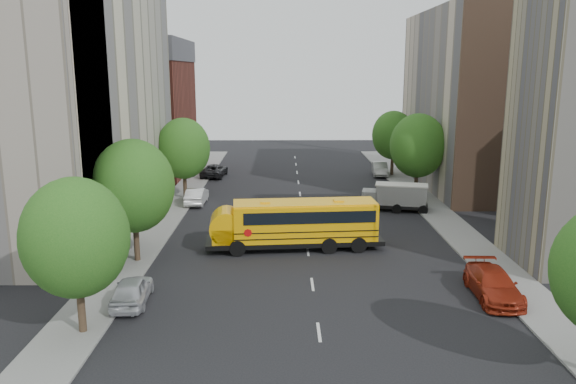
{
  "coord_description": "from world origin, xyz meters",
  "views": [
    {
      "loc": [
        -1.66,
        -38.24,
        11.99
      ],
      "look_at": [
        -1.31,
        2.0,
        3.25
      ],
      "focal_mm": 35.0,
      "sensor_mm": 36.0,
      "label": 1
    }
  ],
  "objects_px": {
    "school_bus": "(293,222)",
    "safari_truck": "(396,196)",
    "street_tree_1": "(133,186)",
    "parked_car_4": "(408,198)",
    "parked_car_5": "(380,169)",
    "parked_car_0": "(132,290)",
    "street_tree_0": "(75,238)",
    "street_tree_2": "(184,149)",
    "parked_car_2": "(214,170)",
    "parked_car_3": "(493,284)",
    "street_tree_4": "(418,146)",
    "street_tree_5": "(393,135)",
    "parked_car_1": "(197,196)"
  },
  "relations": [
    {
      "from": "school_bus",
      "to": "safari_truck",
      "type": "height_order",
      "value": "school_bus"
    },
    {
      "from": "street_tree_2",
      "to": "parked_car_3",
      "type": "xyz_separation_m",
      "value": [
        20.6,
        -23.99,
        -4.06
      ]
    },
    {
      "from": "street_tree_2",
      "to": "parked_car_2",
      "type": "xyz_separation_m",
      "value": [
        1.4,
        11.39,
        -4.09
      ]
    },
    {
      "from": "street_tree_0",
      "to": "street_tree_2",
      "type": "height_order",
      "value": "street_tree_2"
    },
    {
      "from": "street_tree_0",
      "to": "parked_car_3",
      "type": "xyz_separation_m",
      "value": [
        20.6,
        4.01,
        -3.87
      ]
    },
    {
      "from": "parked_car_2",
      "to": "parked_car_5",
      "type": "bearing_deg",
      "value": -173.61
    },
    {
      "from": "parked_car_1",
      "to": "street_tree_2",
      "type": "bearing_deg",
      "value": -55.74
    },
    {
      "from": "street_tree_2",
      "to": "safari_truck",
      "type": "bearing_deg",
      "value": -13.84
    },
    {
      "from": "street_tree_5",
      "to": "school_bus",
      "type": "relative_size",
      "value": 0.61
    },
    {
      "from": "parked_car_0",
      "to": "parked_car_5",
      "type": "xyz_separation_m",
      "value": [
        19.2,
        36.58,
        0.03
      ]
    },
    {
      "from": "street_tree_1",
      "to": "street_tree_2",
      "type": "xyz_separation_m",
      "value": [
        0.0,
        18.0,
        -0.12
      ]
    },
    {
      "from": "safari_truck",
      "to": "parked_car_1",
      "type": "bearing_deg",
      "value": -175.67
    },
    {
      "from": "parked_car_4",
      "to": "parked_car_5",
      "type": "bearing_deg",
      "value": 87.4
    },
    {
      "from": "street_tree_0",
      "to": "school_bus",
      "type": "relative_size",
      "value": 0.61
    },
    {
      "from": "street_tree_5",
      "to": "parked_car_4",
      "type": "xyz_separation_m",
      "value": [
        -1.4,
        -14.98,
        -3.98
      ]
    },
    {
      "from": "street_tree_0",
      "to": "street_tree_5",
      "type": "bearing_deg",
      "value": 61.19
    },
    {
      "from": "street_tree_0",
      "to": "safari_truck",
      "type": "height_order",
      "value": "street_tree_0"
    },
    {
      "from": "parked_car_2",
      "to": "street_tree_2",
      "type": "bearing_deg",
      "value": 87.6
    },
    {
      "from": "parked_car_3",
      "to": "parked_car_5",
      "type": "bearing_deg",
      "value": 92.1
    },
    {
      "from": "street_tree_1",
      "to": "street_tree_2",
      "type": "relative_size",
      "value": 1.03
    },
    {
      "from": "parked_car_4",
      "to": "parked_car_0",
      "type": "bearing_deg",
      "value": -134.21
    },
    {
      "from": "school_bus",
      "to": "parked_car_4",
      "type": "bearing_deg",
      "value": 44.78
    },
    {
      "from": "parked_car_4",
      "to": "safari_truck",
      "type": "bearing_deg",
      "value": -132.1
    },
    {
      "from": "street_tree_0",
      "to": "parked_car_4",
      "type": "bearing_deg",
      "value": 50.54
    },
    {
      "from": "street_tree_4",
      "to": "parked_car_1",
      "type": "height_order",
      "value": "street_tree_4"
    },
    {
      "from": "street_tree_1",
      "to": "parked_car_5",
      "type": "relative_size",
      "value": 1.7
    },
    {
      "from": "street_tree_1",
      "to": "parked_car_4",
      "type": "relative_size",
      "value": 1.85
    },
    {
      "from": "street_tree_0",
      "to": "parked_car_0",
      "type": "distance_m",
      "value": 5.37
    },
    {
      "from": "street_tree_1",
      "to": "street_tree_5",
      "type": "bearing_deg",
      "value": 53.75
    },
    {
      "from": "street_tree_0",
      "to": "street_tree_5",
      "type": "xyz_separation_m",
      "value": [
        22.0,
        40.0,
        0.06
      ]
    },
    {
      "from": "street_tree_5",
      "to": "parked_car_1",
      "type": "height_order",
      "value": "street_tree_5"
    },
    {
      "from": "street_tree_5",
      "to": "parked_car_0",
      "type": "relative_size",
      "value": 1.74
    },
    {
      "from": "street_tree_2",
      "to": "parked_car_4",
      "type": "xyz_separation_m",
      "value": [
        20.6,
        -2.98,
        -4.1
      ]
    },
    {
      "from": "street_tree_0",
      "to": "parked_car_2",
      "type": "xyz_separation_m",
      "value": [
        1.4,
        39.39,
        -3.9
      ]
    },
    {
      "from": "street_tree_0",
      "to": "street_tree_1",
      "type": "bearing_deg",
      "value": 90.0
    },
    {
      "from": "street_tree_5",
      "to": "parked_car_2",
      "type": "relative_size",
      "value": 1.41
    },
    {
      "from": "street_tree_1",
      "to": "school_bus",
      "type": "distance_m",
      "value": 10.77
    },
    {
      "from": "street_tree_4",
      "to": "parked_car_0",
      "type": "height_order",
      "value": "street_tree_4"
    },
    {
      "from": "street_tree_0",
      "to": "parked_car_5",
      "type": "xyz_separation_m",
      "value": [
        20.6,
        39.99,
        -3.87
      ]
    },
    {
      "from": "street_tree_0",
      "to": "street_tree_1",
      "type": "height_order",
      "value": "street_tree_1"
    },
    {
      "from": "safari_truck",
      "to": "parked_car_1",
      "type": "height_order",
      "value": "safari_truck"
    },
    {
      "from": "street_tree_2",
      "to": "safari_truck",
      "type": "relative_size",
      "value": 1.32
    },
    {
      "from": "street_tree_2",
      "to": "parked_car_0",
      "type": "height_order",
      "value": "street_tree_2"
    },
    {
      "from": "parked_car_4",
      "to": "parked_car_1",
      "type": "bearing_deg",
      "value": 174.8
    },
    {
      "from": "safari_truck",
      "to": "parked_car_3",
      "type": "bearing_deg",
      "value": -73.03
    },
    {
      "from": "parked_car_5",
      "to": "parked_car_3",
      "type": "bearing_deg",
      "value": -85.1
    },
    {
      "from": "parked_car_2",
      "to": "parked_car_3",
      "type": "xyz_separation_m",
      "value": [
        19.2,
        -35.38,
        0.03
      ]
    },
    {
      "from": "parked_car_0",
      "to": "parked_car_1",
      "type": "height_order",
      "value": "parked_car_1"
    },
    {
      "from": "school_bus",
      "to": "parked_car_1",
      "type": "bearing_deg",
      "value": 118.14
    },
    {
      "from": "parked_car_5",
      "to": "parked_car_0",
      "type": "bearing_deg",
      "value": -112.8
    }
  ]
}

